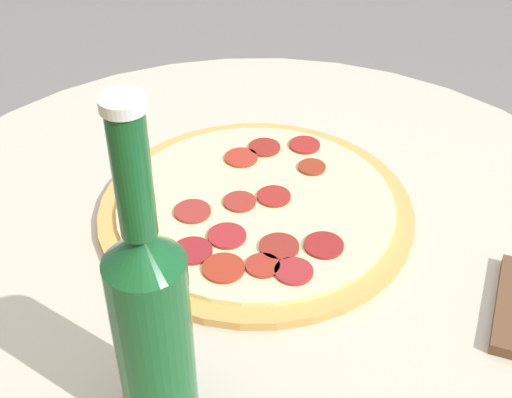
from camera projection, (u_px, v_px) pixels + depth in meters
The scene contains 3 objects.
table at pixel (259, 361), 0.88m from camera, with size 0.88×0.88×0.77m.
pizza at pixel (256, 208), 0.80m from camera, with size 0.35×0.35×0.02m.
beer_bottle at pixel (152, 322), 0.53m from camera, with size 0.06×0.06×0.30m.
Camera 1 is at (-0.26, 0.51, 1.27)m, focal length 50.00 mm.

